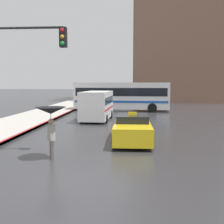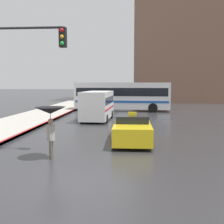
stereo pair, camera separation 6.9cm
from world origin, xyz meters
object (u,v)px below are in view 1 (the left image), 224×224
ambulance_van (97,104)px  pedestrian_with_umbrella (51,116)px  traffic_light (10,61)px  city_bus (122,95)px  taxi (132,129)px

ambulance_van → pedestrian_with_umbrella: (-0.38, -11.41, 0.39)m
pedestrian_with_umbrella → traffic_light: (-1.97, 0.92, 2.20)m
ambulance_van → city_bus: size_ratio=0.51×
taxi → pedestrian_with_umbrella: bearing=47.5°
taxi → traffic_light: size_ratio=0.81×
taxi → traffic_light: (-5.16, -2.56, 3.23)m
taxi → ambulance_van: size_ratio=0.84×
ambulance_van → traffic_light: (-2.36, -10.50, 2.58)m
city_bus → traffic_light: 18.64m
city_bus → traffic_light: size_ratio=1.89×
city_bus → traffic_light: traffic_light is taller
taxi → pedestrian_with_umbrella: pedestrian_with_umbrella is taller
city_bus → pedestrian_with_umbrella: (-2.16, -18.97, -0.04)m
taxi → ambulance_van: ambulance_van is taller
taxi → traffic_light: traffic_light is taller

